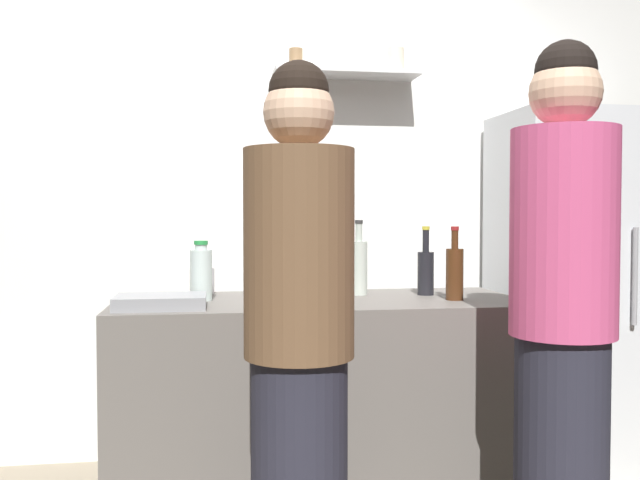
% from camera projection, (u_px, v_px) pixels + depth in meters
% --- Properties ---
extents(back_wall_assembly, '(4.80, 0.32, 2.60)m').
position_uv_depth(back_wall_assembly, '(266.00, 204.00, 3.59)').
color(back_wall_assembly, white).
rests_on(back_wall_assembly, ground).
extents(refrigerator, '(0.63, 0.63, 1.75)m').
position_uv_depth(refrigerator, '(565.00, 289.00, 3.43)').
color(refrigerator, silver).
rests_on(refrigerator, ground).
extents(counter, '(1.70, 0.71, 0.89)m').
position_uv_depth(counter, '(320.00, 404.00, 2.89)').
color(counter, '#66605B').
rests_on(counter, ground).
extents(baking_pan, '(0.34, 0.24, 0.05)m').
position_uv_depth(baking_pan, '(161.00, 302.00, 2.60)').
color(baking_pan, gray).
rests_on(baking_pan, counter).
extents(utensil_holder, '(0.11, 0.11, 0.22)m').
position_uv_depth(utensil_holder, '(202.00, 281.00, 3.06)').
color(utensil_holder, '#B2B2B7').
rests_on(utensil_holder, counter).
extents(wine_bottle_pale_glass, '(0.08, 0.08, 0.33)m').
position_uv_depth(wine_bottle_pale_glass, '(359.00, 266.00, 3.04)').
color(wine_bottle_pale_glass, '#B2BFB2').
rests_on(wine_bottle_pale_glass, counter).
extents(wine_bottle_dark_glass, '(0.07, 0.07, 0.31)m').
position_uv_depth(wine_bottle_dark_glass, '(426.00, 270.00, 3.03)').
color(wine_bottle_dark_glass, black).
rests_on(wine_bottle_dark_glass, counter).
extents(wine_bottle_amber_glass, '(0.07, 0.07, 0.31)m').
position_uv_depth(wine_bottle_amber_glass, '(455.00, 272.00, 2.85)').
color(wine_bottle_amber_glass, '#472814').
rests_on(wine_bottle_amber_glass, counter).
extents(wine_bottle_green_glass, '(0.07, 0.07, 0.33)m').
position_uv_depth(wine_bottle_green_glass, '(304.00, 275.00, 2.66)').
color(wine_bottle_green_glass, '#19471E').
rests_on(wine_bottle_green_glass, counter).
extents(water_bottle_plastic, '(0.09, 0.09, 0.25)m').
position_uv_depth(water_bottle_plastic, '(201.00, 274.00, 2.83)').
color(water_bottle_plastic, silver).
rests_on(water_bottle_plastic, counter).
extents(person_brown_jacket, '(0.34, 0.34, 1.71)m').
position_uv_depth(person_brown_jacket, '(299.00, 342.00, 2.10)').
color(person_brown_jacket, '#262633').
rests_on(person_brown_jacket, ground).
extents(person_pink_top, '(0.34, 0.34, 1.80)m').
position_uv_depth(person_pink_top, '(562.00, 319.00, 2.22)').
color(person_pink_top, '#262633').
rests_on(person_pink_top, ground).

